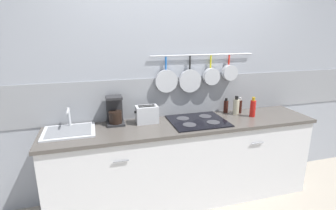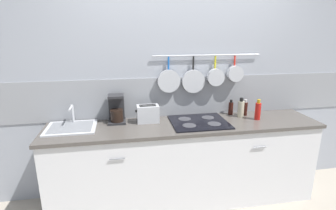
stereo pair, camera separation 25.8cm
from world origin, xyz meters
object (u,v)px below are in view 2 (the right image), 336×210
at_px(bottle_olive_oil, 241,108).
at_px(coffee_maker, 117,111).
at_px(toaster, 148,114).
at_px(bottle_sesame_oil, 258,111).
at_px(bottle_cooking_wine, 231,108).
at_px(bottle_dish_soap, 245,108).

bearing_deg(bottle_olive_oil, coffee_maker, 176.95).
height_order(toaster, bottle_sesame_oil, bottle_sesame_oil).
bearing_deg(bottle_sesame_oil, coffee_maker, 172.79).
height_order(bottle_cooking_wine, bottle_dish_soap, bottle_dish_soap).
height_order(toaster, bottle_cooking_wine, toaster).
relative_size(bottle_cooking_wine, bottle_dish_soap, 0.93).
xyz_separation_m(bottle_dish_soap, bottle_sesame_oil, (0.07, -0.16, 0.02)).
height_order(coffee_maker, bottle_olive_oil, coffee_maker).
bearing_deg(coffee_maker, bottle_sesame_oil, -7.21).
height_order(coffee_maker, toaster, coffee_maker).
bearing_deg(bottle_sesame_oil, bottle_olive_oil, 140.14).
height_order(bottle_cooking_wine, bottle_sesame_oil, bottle_sesame_oil).
xyz_separation_m(toaster, bottle_olive_oil, (1.02, -0.01, 0.01)).
height_order(bottle_olive_oil, bottle_sesame_oil, bottle_sesame_oil).
relative_size(bottle_cooking_wine, bottle_olive_oil, 0.79).
bearing_deg(toaster, bottle_olive_oil, -0.52).
distance_m(coffee_maker, bottle_cooking_wine, 1.27).
bearing_deg(coffee_maker, toaster, -11.05).
xyz_separation_m(bottle_cooking_wine, bottle_dish_soap, (0.14, -0.06, 0.01)).
bearing_deg(bottle_sesame_oil, bottle_dish_soap, 113.25).
bearing_deg(bottle_olive_oil, bottle_dish_soap, 29.87).
height_order(coffee_maker, bottle_sesame_oil, coffee_maker).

